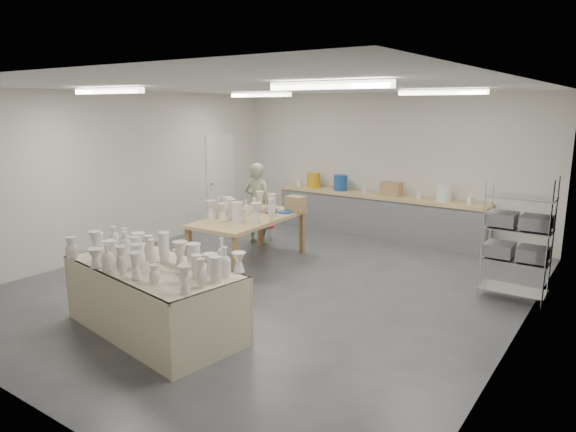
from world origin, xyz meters
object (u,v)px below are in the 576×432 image
Objects in this scene: work_table at (251,215)px; red_stool at (266,227)px; potter at (258,203)px; drying_table at (153,295)px.

work_table is 5.99× the size of red_stool.
work_table reaches higher than red_stool.
potter reaches higher than red_stool.
drying_table is 4.30m from potter.
red_stool is (-0.71, 1.36, -0.58)m from work_table.
work_table is (-0.80, 2.92, 0.39)m from drying_table.
drying_table is at bearing -70.55° from red_stool.
work_table is 1.30m from potter.
drying_table is at bearing 105.27° from potter.
potter is (-0.71, 1.09, -0.04)m from work_table.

